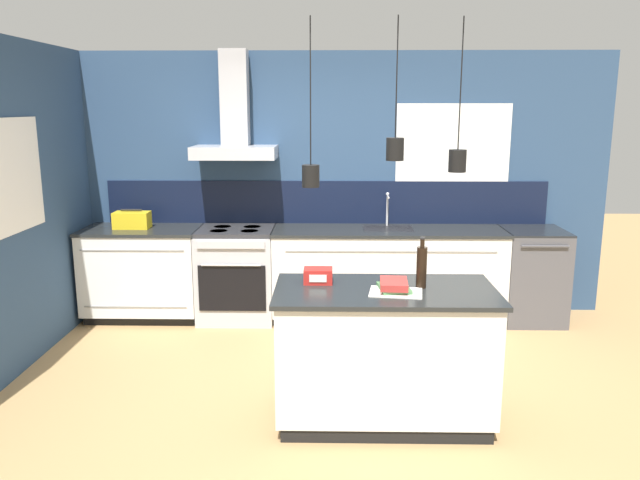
% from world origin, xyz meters
% --- Properties ---
extents(ground_plane, '(16.00, 16.00, 0.00)m').
position_xyz_m(ground_plane, '(0.00, 0.00, 0.00)').
color(ground_plane, tan).
rests_on(ground_plane, ground).
extents(wall_back, '(5.60, 2.47, 2.60)m').
position_xyz_m(wall_back, '(-0.05, 2.00, 1.36)').
color(wall_back, navy).
rests_on(wall_back, ground_plane).
extents(wall_left, '(0.08, 3.80, 2.60)m').
position_xyz_m(wall_left, '(-2.43, 0.70, 1.30)').
color(wall_left, navy).
rests_on(wall_left, ground_plane).
extents(counter_run_left, '(1.13, 0.64, 0.91)m').
position_xyz_m(counter_run_left, '(-1.81, 1.69, 0.46)').
color(counter_run_left, black).
rests_on(counter_run_left, ground_plane).
extents(counter_run_sink, '(2.24, 0.64, 1.24)m').
position_xyz_m(counter_run_sink, '(0.60, 1.69, 0.46)').
color(counter_run_sink, black).
rests_on(counter_run_sink, ground_plane).
extents(oven_range, '(0.74, 0.66, 0.91)m').
position_xyz_m(oven_range, '(-0.88, 1.69, 0.46)').
color(oven_range, '#B5B5BA').
rests_on(oven_range, ground_plane).
extents(dishwasher, '(0.58, 0.65, 0.91)m').
position_xyz_m(dishwasher, '(2.01, 1.69, 0.46)').
color(dishwasher, '#4C4C51').
rests_on(dishwasher, ground_plane).
extents(kitchen_island, '(1.44, 0.75, 0.91)m').
position_xyz_m(kitchen_island, '(0.40, -0.34, 0.46)').
color(kitchen_island, black).
rests_on(kitchen_island, ground_plane).
extents(bottle_on_island, '(0.07, 0.07, 0.34)m').
position_xyz_m(bottle_on_island, '(0.64, -0.29, 1.05)').
color(bottle_on_island, black).
rests_on(bottle_on_island, kitchen_island).
extents(book_stack, '(0.21, 0.28, 0.07)m').
position_xyz_m(book_stack, '(0.45, -0.38, 0.94)').
color(book_stack, '#4C7F4C').
rests_on(book_stack, kitchen_island).
extents(red_supply_box, '(0.19, 0.15, 0.10)m').
position_xyz_m(red_supply_box, '(-0.04, -0.20, 0.96)').
color(red_supply_box, red).
rests_on(red_supply_box, kitchen_island).
extents(paper_pile, '(0.36, 0.29, 0.01)m').
position_xyz_m(paper_pile, '(0.46, -0.42, 0.91)').
color(paper_pile, silver).
rests_on(paper_pile, kitchen_island).
extents(yellow_toolbox, '(0.34, 0.18, 0.19)m').
position_xyz_m(yellow_toolbox, '(-1.89, 1.69, 0.99)').
color(yellow_toolbox, gold).
rests_on(yellow_toolbox, counter_run_left).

